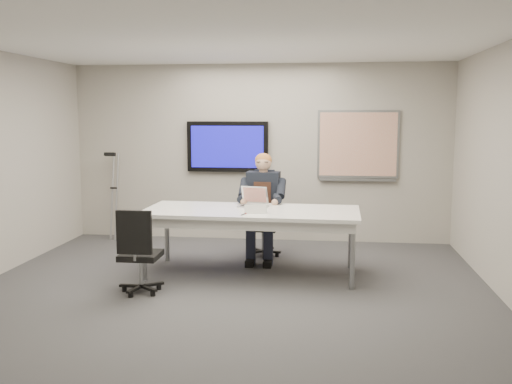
# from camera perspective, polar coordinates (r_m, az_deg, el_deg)

# --- Properties ---
(floor) EXTENTS (6.00, 6.00, 0.02)m
(floor) POSITION_cam_1_polar(r_m,az_deg,el_deg) (6.43, -2.96, -10.45)
(floor) COLOR #333335
(floor) RESTS_ON ground
(ceiling) EXTENTS (6.00, 6.00, 0.02)m
(ceiling) POSITION_cam_1_polar(r_m,az_deg,el_deg) (6.16, -3.15, 15.15)
(ceiling) COLOR white
(ceiling) RESTS_ON wall_back
(wall_back) EXTENTS (6.00, 0.02, 2.80)m
(wall_back) POSITION_cam_1_polar(r_m,az_deg,el_deg) (9.09, 0.31, 3.93)
(wall_back) COLOR #ABA69A
(wall_back) RESTS_ON ground
(wall_front) EXTENTS (6.00, 0.02, 2.80)m
(wall_front) POSITION_cam_1_polar(r_m,az_deg,el_deg) (3.26, -12.47, -3.16)
(wall_front) COLOR #ABA69A
(wall_front) RESTS_ON ground
(conference_table) EXTENTS (2.71, 1.18, 0.83)m
(conference_table) POSITION_cam_1_polar(r_m,az_deg,el_deg) (7.15, -0.48, -2.52)
(conference_table) COLOR white
(conference_table) RESTS_ON ground
(tv_display) EXTENTS (1.30, 0.09, 0.80)m
(tv_display) POSITION_cam_1_polar(r_m,az_deg,el_deg) (9.11, -2.86, 4.55)
(tv_display) COLOR black
(tv_display) RESTS_ON wall_back
(whiteboard) EXTENTS (1.25, 0.08, 1.10)m
(whiteboard) POSITION_cam_1_polar(r_m,az_deg,el_deg) (9.00, 10.17, 4.60)
(whiteboard) COLOR gray
(whiteboard) RESTS_ON wall_back
(office_chair_far) EXTENTS (0.50, 0.50, 0.94)m
(office_chair_far) POSITION_cam_1_polar(r_m,az_deg,el_deg) (8.18, 0.83, -4.33)
(office_chair_far) COLOR black
(office_chair_far) RESTS_ON ground
(office_chair_near) EXTENTS (0.47, 0.47, 0.98)m
(office_chair_near) POSITION_cam_1_polar(r_m,az_deg,el_deg) (6.59, -11.53, -7.36)
(office_chair_near) COLOR black
(office_chair_near) RESTS_ON ground
(seated_person) EXTENTS (0.46, 0.80, 1.48)m
(seated_person) POSITION_cam_1_polar(r_m,az_deg,el_deg) (7.87, 0.59, -2.58)
(seated_person) COLOR #1E2132
(seated_person) RESTS_ON office_chair_far
(crutch) EXTENTS (0.29, 0.65, 1.49)m
(crutch) POSITION_cam_1_polar(r_m,az_deg,el_deg) (9.52, -13.98, -0.22)
(crutch) COLOR #989A9F
(crutch) RESTS_ON ground
(laptop) EXTENTS (0.40, 0.41, 0.25)m
(laptop) POSITION_cam_1_polar(r_m,az_deg,el_deg) (7.37, -0.22, -0.96)
(laptop) COLOR silver
(laptop) RESTS_ON conference_table
(name_tent) EXTENTS (0.27, 0.12, 0.11)m
(name_tent) POSITION_cam_1_polar(r_m,az_deg,el_deg) (6.88, -0.03, -1.68)
(name_tent) COLOR silver
(name_tent) RESTS_ON conference_table
(pen) EXTENTS (0.05, 0.13, 0.01)m
(pen) POSITION_cam_1_polar(r_m,az_deg,el_deg) (6.78, -1.22, -2.22)
(pen) COLOR black
(pen) RESTS_ON conference_table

